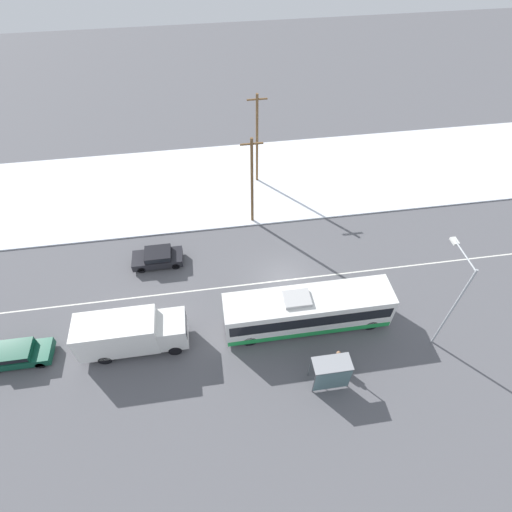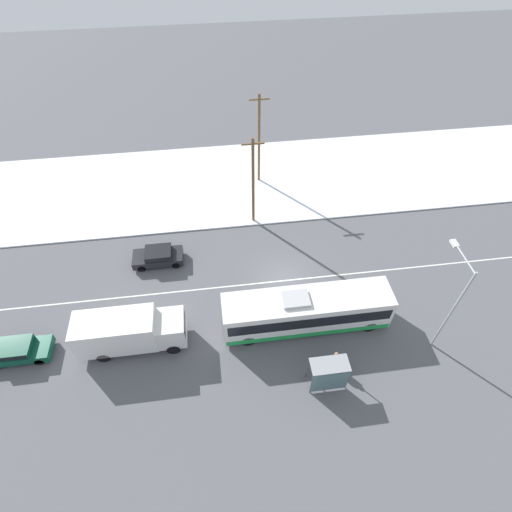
{
  "view_description": "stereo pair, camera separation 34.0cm",
  "coord_description": "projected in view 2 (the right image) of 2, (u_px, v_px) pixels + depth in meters",
  "views": [
    {
      "loc": [
        -5.11,
        -19.36,
        24.8
      ],
      "look_at": [
        -2.01,
        1.66,
        1.4
      ],
      "focal_mm": 28.0,
      "sensor_mm": 36.0,
      "label": 1
    },
    {
      "loc": [
        -4.77,
        -19.41,
        24.8
      ],
      "look_at": [
        -2.01,
        1.66,
        1.4
      ],
      "focal_mm": 28.0,
      "sensor_mm": 36.0,
      "label": 2
    }
  ],
  "objects": [
    {
      "name": "lane_marking_center",
      "position": [
        284.0,
        281.0,
        31.71
      ],
      "size": [
        60.0,
        0.12,
        0.0
      ],
      "color": "silver",
      "rests_on": "ground_plane"
    },
    {
      "name": "utility_pole_roadside",
      "position": [
        253.0,
        181.0,
        33.15
      ],
      "size": [
        1.8,
        0.24,
        8.49
      ],
      "color": "brown",
      "rests_on": "ground_plane"
    },
    {
      "name": "streetlamp",
      "position": [
        453.0,
        296.0,
        24.59
      ],
      "size": [
        0.36,
        2.85,
        7.83
      ],
      "color": "#9EA3A8",
      "rests_on": "ground_plane"
    },
    {
      "name": "parked_car_near_truck",
      "position": [
        18.0,
        350.0,
        26.76
      ],
      "size": [
        4.17,
        1.8,
        1.33
      ],
      "color": "#0F4733",
      "rests_on": "ground_plane"
    },
    {
      "name": "sedan_car",
      "position": [
        158.0,
        256.0,
        32.5
      ],
      "size": [
        4.03,
        1.8,
        1.36
      ],
      "rotation": [
        0.0,
        0.0,
        3.14
      ],
      "color": "black",
      "rests_on": "ground_plane"
    },
    {
      "name": "utility_pole_snowlot",
      "position": [
        259.0,
        139.0,
        36.98
      ],
      "size": [
        1.8,
        0.24,
        9.06
      ],
      "color": "brown",
      "rests_on": "ground_plane"
    },
    {
      "name": "pedestrian_at_stop",
      "position": [
        335.0,
        359.0,
        25.92
      ],
      "size": [
        0.66,
        0.29,
        1.83
      ],
      "color": "#23232D",
      "rests_on": "ground_plane"
    },
    {
      "name": "bus_shelter",
      "position": [
        330.0,
        374.0,
        24.62
      ],
      "size": [
        2.4,
        1.2,
        2.4
      ],
      "color": "gray",
      "rests_on": "ground_plane"
    },
    {
      "name": "ground_plane",
      "position": [
        284.0,
        281.0,
        31.71
      ],
      "size": [
        120.0,
        120.0,
        0.0
      ],
      "primitive_type": "plane",
      "color": "#56565B"
    },
    {
      "name": "city_bus",
      "position": [
        306.0,
        311.0,
        27.86
      ],
      "size": [
        11.69,
        2.57,
        3.26
      ],
      "color": "white",
      "rests_on": "ground_plane"
    },
    {
      "name": "snow_lot",
      "position": [
        261.0,
        179.0,
        40.49
      ],
      "size": [
        80.0,
        13.17,
        0.12
      ],
      "color": "silver",
      "rests_on": "ground_plane"
    },
    {
      "name": "box_truck",
      "position": [
        128.0,
        331.0,
        26.65
      ],
      "size": [
        7.2,
        2.3,
        3.05
      ],
      "color": "silver",
      "rests_on": "ground_plane"
    }
  ]
}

